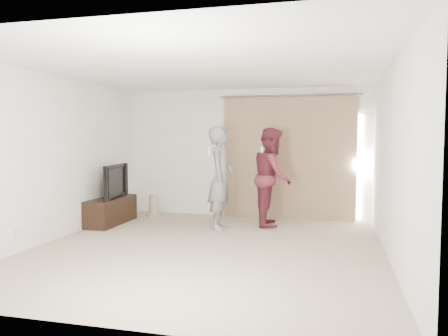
{
  "coord_description": "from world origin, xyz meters",
  "views": [
    {
      "loc": [
        1.77,
        -6.0,
        1.62
      ],
      "look_at": [
        -0.04,
        1.2,
        1.1
      ],
      "focal_mm": 35.0,
      "sensor_mm": 36.0,
      "label": 1
    }
  ],
  "objects_px": {
    "tv": "(111,181)",
    "tv_console": "(111,211)",
    "person_man": "(221,178)",
    "person_woman": "(272,177)"
  },
  "relations": [
    {
      "from": "tv_console",
      "to": "person_man",
      "type": "height_order",
      "value": "person_man"
    },
    {
      "from": "person_man",
      "to": "person_woman",
      "type": "relative_size",
      "value": 1.01
    },
    {
      "from": "tv",
      "to": "person_woman",
      "type": "bearing_deg",
      "value": -85.25
    },
    {
      "from": "tv",
      "to": "person_man",
      "type": "xyz_separation_m",
      "value": [
        2.11,
        0.09,
        0.1
      ]
    },
    {
      "from": "person_man",
      "to": "tv_console",
      "type": "bearing_deg",
      "value": -177.67
    },
    {
      "from": "tv_console",
      "to": "person_man",
      "type": "relative_size",
      "value": 0.71
    },
    {
      "from": "tv",
      "to": "tv_console",
      "type": "bearing_deg",
      "value": -0.0
    },
    {
      "from": "tv_console",
      "to": "person_woman",
      "type": "relative_size",
      "value": 0.71
    },
    {
      "from": "person_man",
      "to": "person_woman",
      "type": "distance_m",
      "value": 0.99
    },
    {
      "from": "tv_console",
      "to": "tv",
      "type": "height_order",
      "value": "tv"
    }
  ]
}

